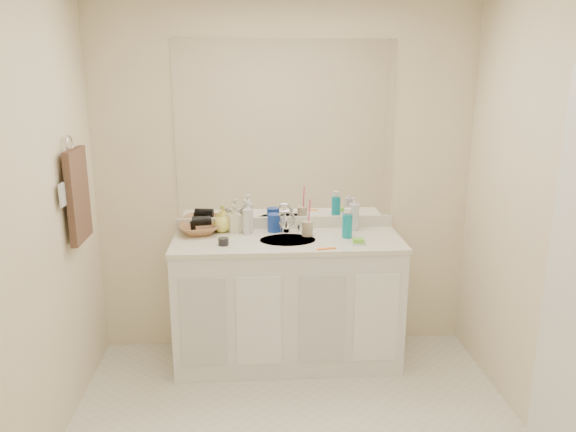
# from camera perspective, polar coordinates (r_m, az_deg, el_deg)

# --- Properties ---
(wall_back) EXTENTS (2.60, 0.02, 2.40)m
(wall_back) POSITION_cam_1_polar(r_m,az_deg,el_deg) (3.90, -0.31, 3.37)
(wall_back) COLOR #FCEDC5
(wall_back) RESTS_ON floor
(wall_front) EXTENTS (2.60, 0.02, 2.40)m
(wall_front) POSITION_cam_1_polar(r_m,az_deg,el_deg) (1.46, 6.04, -17.69)
(wall_front) COLOR #FCEDC5
(wall_front) RESTS_ON floor
(wall_left) EXTENTS (0.02, 2.60, 2.40)m
(wall_left) POSITION_cam_1_polar(r_m,az_deg,el_deg) (2.84, -25.79, -2.60)
(wall_left) COLOR #FCEDC5
(wall_left) RESTS_ON floor
(wall_right) EXTENTS (0.02, 2.60, 2.40)m
(wall_right) POSITION_cam_1_polar(r_m,az_deg,el_deg) (3.04, 26.59, -1.61)
(wall_right) COLOR #FCEDC5
(wall_right) RESTS_ON floor
(vanity_cabinet) EXTENTS (1.50, 0.55, 0.85)m
(vanity_cabinet) POSITION_cam_1_polar(r_m,az_deg,el_deg) (3.87, -0.05, -8.78)
(vanity_cabinet) COLOR white
(vanity_cabinet) RESTS_ON floor
(countertop) EXTENTS (1.52, 0.57, 0.03)m
(countertop) POSITION_cam_1_polar(r_m,az_deg,el_deg) (3.71, -0.05, -2.56)
(countertop) COLOR white
(countertop) RESTS_ON vanity_cabinet
(backsplash) EXTENTS (1.52, 0.03, 0.08)m
(backsplash) POSITION_cam_1_polar(r_m,az_deg,el_deg) (3.95, -0.29, -0.66)
(backsplash) COLOR silver
(backsplash) RESTS_ON countertop
(sink_basin) EXTENTS (0.37, 0.37, 0.02)m
(sink_basin) POSITION_cam_1_polar(r_m,az_deg,el_deg) (3.69, -0.03, -2.61)
(sink_basin) COLOR #B7ACA0
(sink_basin) RESTS_ON countertop
(faucet) EXTENTS (0.02, 0.02, 0.11)m
(faucet) POSITION_cam_1_polar(r_m,az_deg,el_deg) (3.85, -0.20, -0.85)
(faucet) COLOR silver
(faucet) RESTS_ON countertop
(mirror) EXTENTS (1.48, 0.01, 1.20)m
(mirror) POSITION_cam_1_polar(r_m,az_deg,el_deg) (3.83, -0.31, 8.63)
(mirror) COLOR white
(mirror) RESTS_ON wall_back
(blue_mug) EXTENTS (0.11, 0.11, 0.12)m
(blue_mug) POSITION_cam_1_polar(r_m,az_deg,el_deg) (3.86, -1.43, -0.69)
(blue_mug) COLOR #1739A0
(blue_mug) RESTS_ON countertop
(tan_cup) EXTENTS (0.08, 0.08, 0.10)m
(tan_cup) POSITION_cam_1_polar(r_m,az_deg,el_deg) (3.77, 1.99, -1.28)
(tan_cup) COLOR tan
(tan_cup) RESTS_ON countertop
(toothbrush) EXTENTS (0.02, 0.04, 0.21)m
(toothbrush) POSITION_cam_1_polar(r_m,az_deg,el_deg) (3.74, 2.15, 0.20)
(toothbrush) COLOR #FA417E
(toothbrush) RESTS_ON tan_cup
(mouthwash_bottle) EXTENTS (0.08, 0.08, 0.16)m
(mouthwash_bottle) POSITION_cam_1_polar(r_m,az_deg,el_deg) (3.74, 6.04, -1.00)
(mouthwash_bottle) COLOR #0D8C9F
(mouthwash_bottle) RESTS_ON countertop
(clear_pump_bottle) EXTENTS (0.09, 0.09, 0.19)m
(clear_pump_bottle) POSITION_cam_1_polar(r_m,az_deg,el_deg) (3.91, 6.72, -0.12)
(clear_pump_bottle) COLOR silver
(clear_pump_bottle) RESTS_ON countertop
(soap_dish) EXTENTS (0.09, 0.08, 0.01)m
(soap_dish) POSITION_cam_1_polar(r_m,az_deg,el_deg) (3.63, 7.15, -2.77)
(soap_dish) COLOR silver
(soap_dish) RESTS_ON countertop
(green_soap) EXTENTS (0.08, 0.06, 0.03)m
(green_soap) POSITION_cam_1_polar(r_m,az_deg,el_deg) (3.62, 7.16, -2.49)
(green_soap) COLOR #74D734
(green_soap) RESTS_ON soap_dish
(orange_comb) EXTENTS (0.13, 0.05, 0.01)m
(orange_comb) POSITION_cam_1_polar(r_m,az_deg,el_deg) (3.52, 3.95, -3.32)
(orange_comb) COLOR orange
(orange_comb) RESTS_ON countertop
(dark_jar) EXTENTS (0.08, 0.08, 0.05)m
(dark_jar) POSITION_cam_1_polar(r_m,az_deg,el_deg) (3.60, -6.58, -2.59)
(dark_jar) COLOR black
(dark_jar) RESTS_ON countertop
(extra_white_bottle) EXTENTS (0.06, 0.06, 0.17)m
(extra_white_bottle) POSITION_cam_1_polar(r_m,az_deg,el_deg) (3.80, -4.19, -0.61)
(extra_white_bottle) COLOR silver
(extra_white_bottle) RESTS_ON countertop
(soap_bottle_white) EXTENTS (0.10, 0.10, 0.22)m
(soap_bottle_white) POSITION_cam_1_polar(r_m,az_deg,el_deg) (3.84, -4.13, -0.08)
(soap_bottle_white) COLOR white
(soap_bottle_white) RESTS_ON countertop
(soap_bottle_cream) EXTENTS (0.11, 0.11, 0.19)m
(soap_bottle_cream) POSITION_cam_1_polar(r_m,az_deg,el_deg) (3.86, -5.47, -0.26)
(soap_bottle_cream) COLOR beige
(soap_bottle_cream) RESTS_ON countertop
(soap_bottle_yellow) EXTENTS (0.15, 0.15, 0.16)m
(soap_bottle_yellow) POSITION_cam_1_polar(r_m,az_deg,el_deg) (3.87, -6.73, -0.50)
(soap_bottle_yellow) COLOR #E5DD59
(soap_bottle_yellow) RESTS_ON countertop
(wicker_basket) EXTENTS (0.31, 0.31, 0.07)m
(wicker_basket) POSITION_cam_1_polar(r_m,az_deg,el_deg) (3.86, -9.03, -1.32)
(wicker_basket) COLOR #99653D
(wicker_basket) RESTS_ON countertop
(hair_dryer) EXTENTS (0.14, 0.08, 0.06)m
(hair_dryer) POSITION_cam_1_polar(r_m,az_deg,el_deg) (3.84, -8.77, -0.49)
(hair_dryer) COLOR black
(hair_dryer) RESTS_ON wicker_basket
(towel_ring) EXTENTS (0.01, 0.11, 0.11)m
(towel_ring) POSITION_cam_1_polar(r_m,az_deg,el_deg) (3.47, -21.32, 6.78)
(towel_ring) COLOR silver
(towel_ring) RESTS_ON wall_left
(hand_towel) EXTENTS (0.04, 0.32, 0.55)m
(hand_towel) POSITION_cam_1_polar(r_m,az_deg,el_deg) (3.52, -20.55, 1.96)
(hand_towel) COLOR #38261E
(hand_towel) RESTS_ON towel_ring
(switch_plate) EXTENTS (0.01, 0.08, 0.13)m
(switch_plate) POSITION_cam_1_polar(r_m,az_deg,el_deg) (3.33, -21.95, 2.01)
(switch_plate) COLOR silver
(switch_plate) RESTS_ON wall_left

